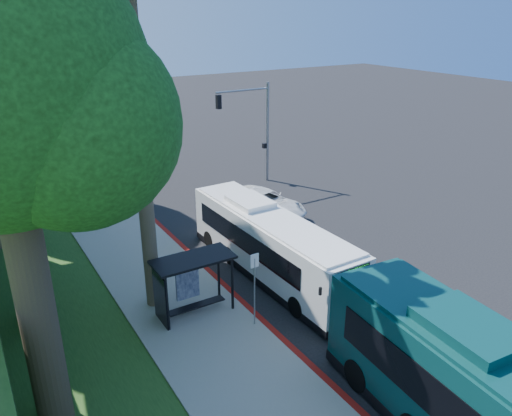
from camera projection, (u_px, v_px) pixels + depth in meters
ground at (293, 247)px, 26.16m from camera, size 140.00×140.00×0.00m
sidewalk at (162, 283)px, 22.59m from camera, size 4.50×70.00×0.12m
red_curb at (250, 310)px, 20.54m from camera, size 0.25×30.00×0.13m
grass_verge at (10, 270)px, 23.80m from camera, size 8.00×70.00×0.06m
bus_shelter at (186, 275)px, 19.70m from camera, size 3.20×1.51×2.55m
stop_sign_pole at (255, 280)px, 18.80m from camera, size 0.35×0.06×3.17m
traffic_signal_pole at (255, 121)px, 34.27m from camera, size 4.10×0.30×7.00m
tree_6 at (0, 96)px, 11.53m from camera, size 7.56×7.20×13.74m
white_bus at (269, 243)px, 22.95m from camera, size 2.51×10.85×3.22m
pickup at (264, 203)px, 29.89m from camera, size 3.82×5.99×1.54m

